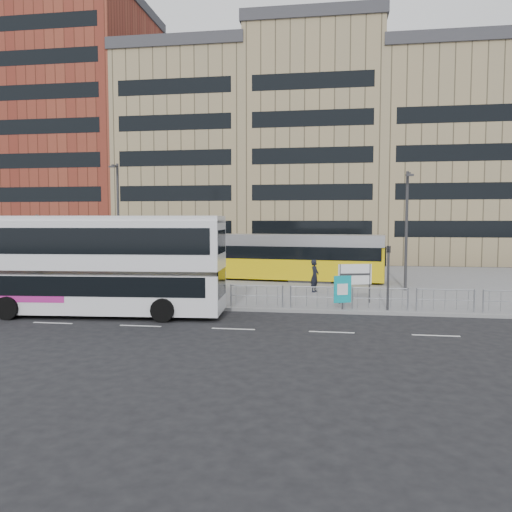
# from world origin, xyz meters

# --- Properties ---
(ground) EXTENTS (120.00, 120.00, 0.00)m
(ground) POSITION_xyz_m (0.00, 0.00, 0.00)
(ground) COLOR black
(ground) RESTS_ON ground
(plaza) EXTENTS (64.00, 24.00, 0.15)m
(plaza) POSITION_xyz_m (0.00, 12.00, 0.07)
(plaza) COLOR slate
(plaza) RESTS_ON ground
(kerb) EXTENTS (64.00, 0.25, 0.17)m
(kerb) POSITION_xyz_m (0.00, 0.05, 0.07)
(kerb) COLOR gray
(kerb) RESTS_ON ground
(building_row) EXTENTS (70.40, 18.40, 31.20)m
(building_row) POSITION_xyz_m (1.55, 34.27, 12.91)
(building_row) COLOR brown
(building_row) RESTS_ON ground
(pedestrian_barrier) EXTENTS (32.07, 0.07, 1.10)m
(pedestrian_barrier) POSITION_xyz_m (2.00, 0.50, 0.98)
(pedestrian_barrier) COLOR #989AA0
(pedestrian_barrier) RESTS_ON plaza
(road_markings) EXTENTS (62.00, 0.12, 0.01)m
(road_markings) POSITION_xyz_m (1.00, -4.00, 0.01)
(road_markings) COLOR white
(road_markings) RESTS_ON ground
(double_decker_bus) EXTENTS (11.82, 3.60, 4.66)m
(double_decker_bus) POSITION_xyz_m (-4.81, -2.00, 2.52)
(double_decker_bus) COLOR silver
(double_decker_bus) RESTS_ON ground
(tram) EXTENTS (27.98, 5.82, 3.28)m
(tram) POSITION_xyz_m (-4.23, 12.53, 1.80)
(tram) COLOR #D8B60B
(tram) RESTS_ON plaza
(station_sign) EXTENTS (1.73, 0.55, 2.04)m
(station_sign) POSITION_xyz_m (7.19, 2.32, 1.57)
(station_sign) COLOR #2D2D30
(station_sign) RESTS_ON plaza
(ad_panel) EXTENTS (0.84, 0.37, 1.64)m
(ad_panel) POSITION_xyz_m (6.52, 0.40, 1.11)
(ad_panel) COLOR #2D2D30
(ad_panel) RESTS_ON plaza
(pedestrian) EXTENTS (0.66, 0.82, 1.94)m
(pedestrian) POSITION_xyz_m (5.01, 6.07, 1.12)
(pedestrian) COLOR black
(pedestrian) RESTS_ON plaza
(traffic_light_west) EXTENTS (0.23, 0.25, 3.10)m
(traffic_light_west) POSITION_xyz_m (-9.55, 0.50, 2.12)
(traffic_light_west) COLOR #2D2D30
(traffic_light_west) RESTS_ON plaza
(traffic_light_east) EXTENTS (0.23, 0.25, 3.10)m
(traffic_light_east) POSITION_xyz_m (8.66, 0.50, 2.12)
(traffic_light_east) COLOR #2D2D30
(traffic_light_east) RESTS_ON plaza
(lamp_post_west) EXTENTS (0.45, 1.04, 8.35)m
(lamp_post_west) POSITION_xyz_m (-9.28, 10.35, 4.70)
(lamp_post_west) COLOR #2D2D30
(lamp_post_west) RESTS_ON plaza
(lamp_post_east) EXTENTS (0.45, 1.04, 7.27)m
(lamp_post_east) POSITION_xyz_m (10.51, 7.60, 4.15)
(lamp_post_east) COLOR #2D2D30
(lamp_post_east) RESTS_ON plaza
(bare_tree) EXTENTS (4.06, 4.06, 6.64)m
(bare_tree) POSITION_xyz_m (-13.66, 7.28, 4.93)
(bare_tree) COLOR black
(bare_tree) RESTS_ON plaza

